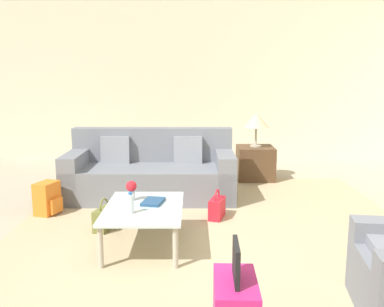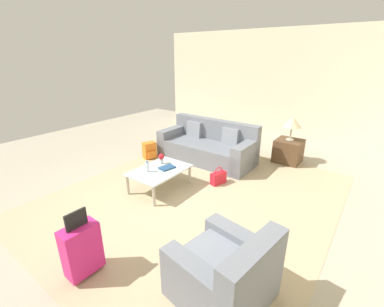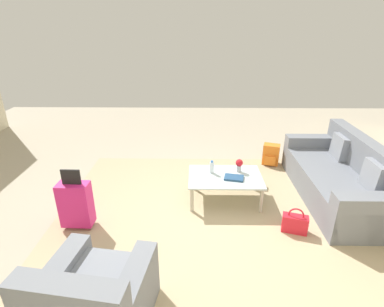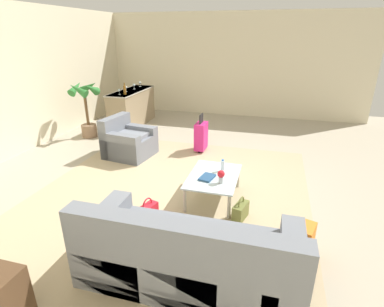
{
  "view_description": "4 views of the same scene",
  "coord_description": "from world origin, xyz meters",
  "px_view_note": "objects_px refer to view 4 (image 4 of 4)",
  "views": [
    {
      "loc": [
        3.63,
        -0.02,
        1.68
      ],
      "look_at": [
        -0.56,
        -0.03,
        0.91
      ],
      "focal_mm": 40.0,
      "sensor_mm": 36.0,
      "label": 1
    },
    {
      "loc": [
        2.7,
        2.57,
        2.4
      ],
      "look_at": [
        -0.12,
        0.46,
        1.03
      ],
      "focal_mm": 24.0,
      "sensor_mm": 36.0,
      "label": 2
    },
    {
      "loc": [
        0.04,
        3.48,
        2.5
      ],
      "look_at": [
        0.1,
        -0.44,
        0.8
      ],
      "focal_mm": 28.0,
      "sensor_mm": 36.0,
      "label": 3
    },
    {
      "loc": [
        -4.56,
        -1.3,
        2.48
      ],
      "look_at": [
        -0.92,
        -0.29,
        0.96
      ],
      "focal_mm": 28.0,
      "sensor_mm": 36.0,
      "label": 4
    }
  ],
  "objects_px": {
    "armchair": "(127,143)",
    "wine_glass_right_of_centre": "(134,85)",
    "handbag_red": "(148,212)",
    "potted_palm": "(86,105)",
    "coffee_table_book": "(207,177)",
    "wine_glass_rightmost": "(140,83)",
    "bar_console": "(132,107)",
    "flower_vase": "(221,176)",
    "backpack_orange": "(303,240)",
    "coffee_table": "(214,178)",
    "wine_glass_leftmost": "(119,91)",
    "wine_glass_left_of_centre": "(126,88)",
    "handbag_olive": "(241,211)",
    "suitcase_magenta": "(201,136)",
    "couch": "(188,259)",
    "wine_bottle_amber": "(125,90)",
    "water_bottle": "(223,166)"
  },
  "relations": [
    {
      "from": "flower_vase",
      "to": "wine_glass_right_of_centre",
      "type": "distance_m",
      "value": 5.14
    },
    {
      "from": "water_bottle",
      "to": "bar_console",
      "type": "xyz_separation_m",
      "value": [
        3.3,
        3.2,
        0.01
      ]
    },
    {
      "from": "flower_vase",
      "to": "wine_glass_left_of_centre",
      "type": "xyz_separation_m",
      "value": [
        3.5,
        3.29,
        0.57
      ]
    },
    {
      "from": "wine_glass_left_of_centre",
      "to": "handbag_olive",
      "type": "bearing_deg",
      "value": -135.88
    },
    {
      "from": "wine_glass_leftmost",
      "to": "wine_glass_left_of_centre",
      "type": "height_order",
      "value": "same"
    },
    {
      "from": "couch",
      "to": "coffee_table_book",
      "type": "distance_m",
      "value": 1.7
    },
    {
      "from": "flower_vase",
      "to": "bar_console",
      "type": "distance_m",
      "value": 4.94
    },
    {
      "from": "armchair",
      "to": "backpack_orange",
      "type": "distance_m",
      "value": 4.16
    },
    {
      "from": "wine_glass_rightmost",
      "to": "backpack_orange",
      "type": "height_order",
      "value": "wine_glass_rightmost"
    },
    {
      "from": "handbag_olive",
      "to": "water_bottle",
      "type": "bearing_deg",
      "value": 30.64
    },
    {
      "from": "couch",
      "to": "suitcase_magenta",
      "type": "bearing_deg",
      "value": 11.88
    },
    {
      "from": "wine_bottle_amber",
      "to": "flower_vase",
      "type": "bearing_deg",
      "value": -135.06
    },
    {
      "from": "handbag_red",
      "to": "potted_palm",
      "type": "distance_m",
      "value": 4.29
    },
    {
      "from": "coffee_table",
      "to": "handbag_olive",
      "type": "relative_size",
      "value": 3.04
    },
    {
      "from": "armchair",
      "to": "handbag_olive",
      "type": "relative_size",
      "value": 2.84
    },
    {
      "from": "suitcase_magenta",
      "to": "handbag_red",
      "type": "bearing_deg",
      "value": 178.62
    },
    {
      "from": "armchair",
      "to": "wine_glass_rightmost",
      "type": "relative_size",
      "value": 6.58
    },
    {
      "from": "suitcase_magenta",
      "to": "handbag_olive",
      "type": "xyz_separation_m",
      "value": [
        -2.46,
        -1.19,
        -0.23
      ]
    },
    {
      "from": "bar_console",
      "to": "wine_glass_rightmost",
      "type": "distance_m",
      "value": 0.88
    },
    {
      "from": "wine_glass_right_of_centre",
      "to": "wine_bottle_amber",
      "type": "distance_m",
      "value": 0.81
    },
    {
      "from": "handbag_red",
      "to": "handbag_olive",
      "type": "relative_size",
      "value": 1.0
    },
    {
      "from": "wine_glass_leftmost",
      "to": "potted_palm",
      "type": "height_order",
      "value": "potted_palm"
    },
    {
      "from": "wine_glass_left_of_centre",
      "to": "suitcase_magenta",
      "type": "distance_m",
      "value": 2.85
    },
    {
      "from": "wine_glass_left_of_centre",
      "to": "handbag_red",
      "type": "height_order",
      "value": "wine_glass_left_of_centre"
    },
    {
      "from": "wine_glass_rightmost",
      "to": "water_bottle",
      "type": "bearing_deg",
      "value": -140.83
    },
    {
      "from": "bar_console",
      "to": "flower_vase",
      "type": "bearing_deg",
      "value": -138.86
    },
    {
      "from": "coffee_table_book",
      "to": "wine_glass_left_of_centre",
      "type": "xyz_separation_m",
      "value": [
        3.4,
        3.06,
        0.68
      ]
    },
    {
      "from": "wine_glass_leftmost",
      "to": "handbag_olive",
      "type": "relative_size",
      "value": 0.43
    },
    {
      "from": "armchair",
      "to": "wine_glass_right_of_centre",
      "type": "xyz_separation_m",
      "value": [
        2.41,
        0.94,
        0.81
      ]
    },
    {
      "from": "coffee_table_book",
      "to": "potted_palm",
      "type": "bearing_deg",
      "value": 68.9
    },
    {
      "from": "wine_glass_leftmost",
      "to": "wine_glass_right_of_centre",
      "type": "distance_m",
      "value": 0.87
    },
    {
      "from": "couch",
      "to": "wine_glass_left_of_centre",
      "type": "relative_size",
      "value": 14.79
    },
    {
      "from": "suitcase_magenta",
      "to": "wine_glass_left_of_centre",
      "type": "bearing_deg",
      "value": 62.26
    },
    {
      "from": "coffee_table",
      "to": "wine_glass_leftmost",
      "type": "relative_size",
      "value": 7.06
    },
    {
      "from": "wine_glass_rightmost",
      "to": "wine_bottle_amber",
      "type": "relative_size",
      "value": 0.51
    },
    {
      "from": "coffee_table",
      "to": "bar_console",
      "type": "relative_size",
      "value": 0.57
    },
    {
      "from": "coffee_table_book",
      "to": "handbag_red",
      "type": "relative_size",
      "value": 0.78
    },
    {
      "from": "coffee_table",
      "to": "coffee_table_book",
      "type": "relative_size",
      "value": 3.92
    },
    {
      "from": "couch",
      "to": "armchair",
      "type": "height_order",
      "value": "couch"
    },
    {
      "from": "flower_vase",
      "to": "suitcase_magenta",
      "type": "relative_size",
      "value": 0.24
    },
    {
      "from": "wine_glass_left_of_centre",
      "to": "wine_glass_right_of_centre",
      "type": "relative_size",
      "value": 1.0
    },
    {
      "from": "coffee_table",
      "to": "wine_glass_rightmost",
      "type": "height_order",
      "value": "wine_glass_rightmost"
    },
    {
      "from": "coffee_table_book",
      "to": "wine_glass_rightmost",
      "type": "distance_m",
      "value": 5.29
    },
    {
      "from": "water_bottle",
      "to": "wine_glass_left_of_centre",
      "type": "height_order",
      "value": "wine_glass_left_of_centre"
    },
    {
      "from": "armchair",
      "to": "wine_glass_right_of_centre",
      "type": "distance_m",
      "value": 2.71
    },
    {
      "from": "couch",
      "to": "wine_glass_right_of_centre",
      "type": "relative_size",
      "value": 14.79
    },
    {
      "from": "suitcase_magenta",
      "to": "backpack_orange",
      "type": "distance_m",
      "value": 3.6
    },
    {
      "from": "wine_glass_leftmost",
      "to": "couch",
      "type": "bearing_deg",
      "value": -145.43
    },
    {
      "from": "bar_console",
      "to": "handbag_olive",
      "type": "xyz_separation_m",
      "value": [
        -3.96,
        -3.59,
        -0.38
      ]
    },
    {
      "from": "wine_glass_leftmost",
      "to": "wine_bottle_amber",
      "type": "height_order",
      "value": "wine_bottle_amber"
    }
  ]
}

